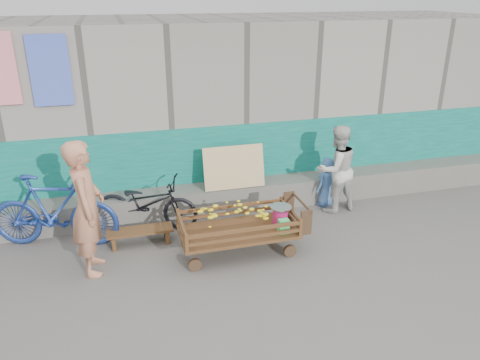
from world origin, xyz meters
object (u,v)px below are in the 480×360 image
object	(u,v)px
child	(327,182)
bicycle_blue	(54,211)
bench	(140,233)
woman	(336,169)
banana_cart	(236,221)
bicycle_dark	(147,203)
vendor_man	(87,208)

from	to	relation	value
child	bicycle_blue	xyz separation A→B (m)	(-4.33, -0.20, 0.12)
bench	woman	xyz separation A→B (m)	(3.24, 0.30, 0.56)
bench	woman	size ratio (longest dim) A/B	0.64
banana_cart	bench	xyz separation A→B (m)	(-1.28, 0.62, -0.33)
banana_cart	bench	bearing A→B (deg)	154.34
bicycle_dark	banana_cart	bearing A→B (deg)	-112.41
bench	vendor_man	world-z (taller)	vendor_man
bench	bicycle_blue	distance (m)	1.25
bicycle_blue	vendor_man	bearing A→B (deg)	-131.79
banana_cart	vendor_man	world-z (taller)	vendor_man
bench	bicycle_blue	bearing A→B (deg)	165.65
bicycle_dark	bench	bearing A→B (deg)	-175.37
woman	child	xyz separation A→B (m)	(-0.06, 0.19, -0.31)
woman	child	distance (m)	0.36
banana_cart	woman	size ratio (longest dim) A/B	1.19
woman	bicycle_dark	bearing A→B (deg)	-12.40
woman	bicycle_blue	xyz separation A→B (m)	(-4.39, -0.01, -0.19)
bench	vendor_man	bearing A→B (deg)	-141.07
banana_cart	bench	distance (m)	1.46
banana_cart	bicycle_dark	distance (m)	1.58
banana_cart	child	bearing A→B (deg)	30.33
vendor_man	bench	bearing A→B (deg)	-49.05
banana_cart	bicycle_blue	bearing A→B (deg)	159.49
bicycle_dark	bicycle_blue	distance (m)	1.33
bench	child	xyz separation A→B (m)	(3.18, 0.49, 0.26)
child	bicycle_blue	distance (m)	4.34
bench	woman	world-z (taller)	woman
woman	bicycle_blue	distance (m)	4.40
bench	bicycle_blue	size ratio (longest dim) A/B	0.52
bench	bicycle_dark	world-z (taller)	bicycle_dark
bicycle_blue	bicycle_dark	bearing A→B (deg)	-65.25
bicycle_dark	bicycle_blue	xyz separation A→B (m)	(-1.31, -0.20, 0.13)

